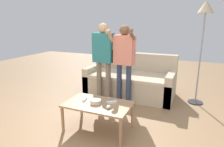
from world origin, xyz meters
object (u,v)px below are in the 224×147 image
object	(u,v)px
coffee_table	(98,107)
player_left	(103,54)
snack_bowl	(96,102)
floor_lamp	(205,18)
couch	(131,81)
game_remote_wand_far	(85,99)
game_remote_nunchuk	(109,107)
game_remote_wand_near	(112,102)
player_center	(124,56)

from	to	relation	value
coffee_table	player_left	xyz separation A→B (m)	(-0.40, 1.03, 0.60)
snack_bowl	floor_lamp	bearing A→B (deg)	51.00
couch	coffee_table	distance (m)	1.62
coffee_table	game_remote_wand_far	distance (m)	0.26
snack_bowl	game_remote_nunchuk	xyz separation A→B (m)	(0.24, -0.08, -0.01)
floor_lamp	snack_bowl	bearing A→B (deg)	-129.00
couch	game_remote_wand_near	bearing A→B (deg)	-82.59
floor_lamp	game_remote_nunchuk	bearing A→B (deg)	-122.43
couch	player_center	size ratio (longest dim) A/B	1.23
snack_bowl	floor_lamp	xyz separation A→B (m)	(1.35, 1.67, 1.18)
coffee_table	floor_lamp	size ratio (longest dim) A/B	0.50
couch	player_left	size ratio (longest dim) A/B	1.21
player_left	player_center	xyz separation A→B (m)	(0.42, 0.03, -0.02)
snack_bowl	game_remote_wand_near	bearing A→B (deg)	25.32
player_center	game_remote_wand_near	bearing A→B (deg)	-80.61
player_left	game_remote_wand_far	bearing A→B (deg)	-81.15
game_remote_nunchuk	player_left	distance (m)	1.38
couch	game_remote_nunchuk	world-z (taller)	couch
game_remote_nunchuk	floor_lamp	distance (m)	2.39
coffee_table	player_center	bearing A→B (deg)	89.08
floor_lamp	player_center	xyz separation A→B (m)	(-1.31, -0.60, -0.68)
game_remote_nunchuk	game_remote_wand_near	world-z (taller)	game_remote_nunchuk
player_center	game_remote_wand_near	world-z (taller)	player_center
game_remote_nunchuk	game_remote_wand_far	size ratio (longest dim) A/B	0.58
game_remote_nunchuk	game_remote_wand_far	world-z (taller)	game_remote_nunchuk
couch	game_remote_wand_far	distance (m)	1.60
game_remote_wand_near	game_remote_wand_far	world-z (taller)	same
couch	game_remote_wand_far	xyz separation A→B (m)	(-0.22, -1.58, 0.13)
coffee_table	snack_bowl	size ratio (longest dim) A/B	6.11
game_remote_nunchuk	player_center	bearing A→B (deg)	99.58
player_center	game_remote_wand_far	bearing A→B (deg)	-104.40
game_remote_wand_near	couch	bearing A→B (deg)	97.41
snack_bowl	player_center	distance (m)	1.19
coffee_table	player_center	size ratio (longest dim) A/B	0.64
floor_lamp	game_remote_wand_near	bearing A→B (deg)	-126.05
game_remote_wand_far	game_remote_wand_near	bearing A→B (deg)	5.95
game_remote_wand_near	game_remote_nunchuk	bearing A→B (deg)	-79.41
player_center	player_left	bearing A→B (deg)	-175.95
player_left	game_remote_wand_near	xyz separation A→B (m)	(0.58, -0.95, -0.54)
player_left	player_center	size ratio (longest dim) A/B	1.02
coffee_table	game_remote_wand_far	bearing A→B (deg)	170.35
coffee_table	game_remote_wand_near	distance (m)	0.21
snack_bowl	game_remote_wand_far	bearing A→B (deg)	165.70
snack_bowl	floor_lamp	size ratio (longest dim) A/B	0.08
snack_bowl	floor_lamp	world-z (taller)	floor_lamp
couch	coffee_table	world-z (taller)	couch
floor_lamp	player_center	distance (m)	1.59
coffee_table	player_left	bearing A→B (deg)	111.14
coffee_table	snack_bowl	world-z (taller)	snack_bowl
floor_lamp	game_remote_wand_far	world-z (taller)	floor_lamp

